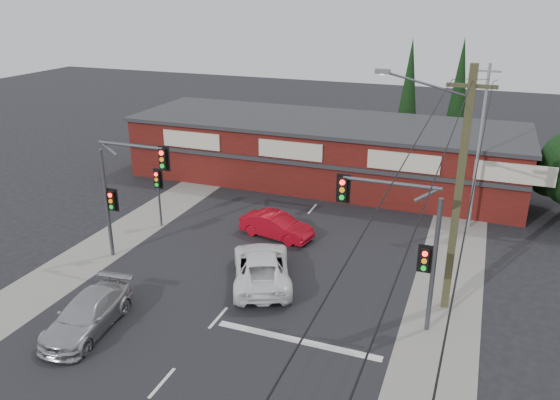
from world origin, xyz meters
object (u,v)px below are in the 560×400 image
(silver_suv, at_px, (87,314))
(utility_pole, at_px, (456,185))
(white_suv, at_px, (262,267))
(red_sedan, at_px, (276,226))
(shop_building, at_px, (324,150))

(silver_suv, bearing_deg, utility_pole, 21.32)
(white_suv, bearing_deg, red_sedan, -100.97)
(red_sedan, height_order, utility_pole, utility_pole)
(red_sedan, bearing_deg, white_suv, -155.71)
(shop_building, bearing_deg, white_suv, -84.22)
(silver_suv, height_order, shop_building, shop_building)
(shop_building, xyz_separation_m, utility_pole, (9.36, -14.00, 3.26))
(white_suv, xyz_separation_m, utility_pole, (7.86, 0.77, 4.65))
(silver_suv, bearing_deg, white_suv, 44.10)
(white_suv, relative_size, shop_building, 0.20)
(white_suv, distance_m, utility_pole, 9.17)
(silver_suv, relative_size, shop_building, 0.17)
(red_sedan, distance_m, utility_pole, 10.88)
(silver_suv, bearing_deg, shop_building, 74.39)
(silver_suv, height_order, utility_pole, utility_pole)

